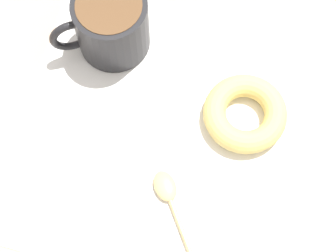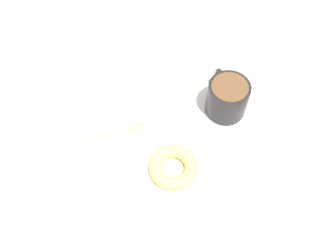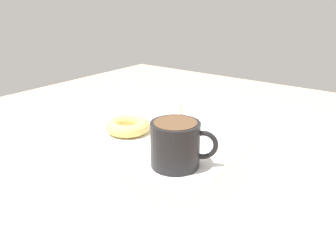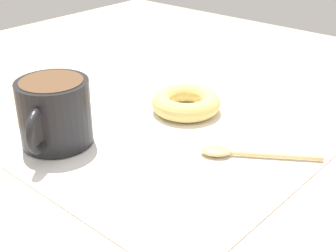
{
  "view_description": "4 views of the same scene",
  "coord_description": "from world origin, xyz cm",
  "views": [
    {
      "loc": [
        6.78,
        -22.61,
        60.75
      ],
      "look_at": [
        1.86,
        -1.23,
        2.3
      ],
      "focal_mm": 60.0,
      "sensor_mm": 36.0,
      "label": 1
    },
    {
      "loc": [
        39.37,
        10.63,
        67.75
      ],
      "look_at": [
        1.86,
        -1.23,
        2.3
      ],
      "focal_mm": 40.0,
      "sensor_mm": 36.0,
      "label": 2
    },
    {
      "loc": [
        -36.59,
        50.94,
        27.84
      ],
      "look_at": [
        1.86,
        -1.23,
        2.3
      ],
      "focal_mm": 35.0,
      "sensor_mm": 36.0,
      "label": 3
    },
    {
      "loc": [
        -36.47,
        -34.16,
        28.06
      ],
      "look_at": [
        1.86,
        -1.23,
        2.3
      ],
      "focal_mm": 50.0,
      "sensor_mm": 36.0,
      "label": 4
    }
  ],
  "objects": [
    {
      "name": "donut",
      "position": [
        10.01,
        2.47,
        1.61
      ],
      "size": [
        9.6,
        9.6,
        2.62
      ],
      "primitive_type": "torus",
      "color": "#E5C66B",
      "rests_on": "napkin"
    },
    {
      "name": "spoon",
      "position": [
        4.15,
        -9.35,
        0.7
      ],
      "size": [
        8.99,
        12.56,
        0.9
      ],
      "color": "#D8B772",
      "rests_on": "napkin"
    },
    {
      "name": "napkin",
      "position": [
        1.86,
        -1.23,
        0.15
      ],
      "size": [
        34.4,
        34.4,
        0.3
      ],
      "primitive_type": "cube",
      "rotation": [
        0.0,
        0.0,
        -0.02
      ],
      "color": "white",
      "rests_on": "ground_plane"
    },
    {
      "name": "coffee_cup",
      "position": [
        -7.27,
        8.74,
        4.44
      ],
      "size": [
        10.89,
        8.62,
        8.0
      ],
      "color": "black",
      "rests_on": "napkin"
    },
    {
      "name": "ground_plane",
      "position": [
        0.0,
        0.0,
        -1.0
      ],
      "size": [
        120.0,
        120.0,
        2.0
      ],
      "primitive_type": "cube",
      "color": "tan"
    }
  ]
}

